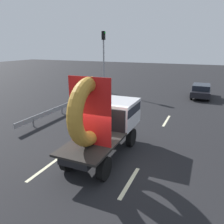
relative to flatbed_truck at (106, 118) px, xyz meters
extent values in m
plane|color=black|center=(0.25, -0.92, -1.85)|extent=(120.00, 120.00, 0.00)
cylinder|color=black|center=(-0.85, 1.29, -1.37)|extent=(0.28, 0.96, 0.96)
cylinder|color=black|center=(0.85, 1.29, -1.37)|extent=(0.28, 0.96, 0.96)
cylinder|color=black|center=(-0.85, -2.07, -1.37)|extent=(0.28, 0.96, 0.96)
cylinder|color=black|center=(0.85, -2.07, -1.37)|extent=(0.28, 0.96, 0.96)
cube|color=black|center=(0.00, -0.33, -0.91)|extent=(1.30, 5.42, 0.25)
cube|color=silver|center=(0.00, 1.29, -0.11)|extent=(2.00, 2.18, 1.35)
cube|color=black|center=(0.00, 1.24, 0.19)|extent=(2.02, 2.07, 0.44)
cube|color=black|center=(0.00, -1.42, -0.73)|extent=(2.00, 3.24, 0.10)
cube|color=black|center=(0.00, 0.14, -0.13)|extent=(1.80, 0.08, 1.10)
torus|color=#B7842D|center=(0.00, -1.57, 0.75)|extent=(0.60, 2.85, 2.85)
cube|color=red|center=(0.00, -1.57, 0.75)|extent=(1.90, 0.03, 2.85)
cylinder|color=black|center=(2.97, 16.33, -1.53)|extent=(0.22, 0.65, 0.65)
cylinder|color=black|center=(4.55, 16.33, -1.53)|extent=(0.22, 0.65, 0.65)
cylinder|color=black|center=(2.97, 13.62, -1.53)|extent=(0.22, 0.65, 0.65)
cylinder|color=black|center=(4.55, 13.62, -1.53)|extent=(0.22, 0.65, 0.65)
cube|color=black|center=(3.76, 14.98, -1.25)|extent=(1.82, 4.24, 0.56)
cube|color=black|center=(3.76, 14.87, -0.72)|extent=(1.64, 2.37, 0.50)
cylinder|color=gray|center=(-6.68, 13.60, 1.04)|extent=(0.16, 0.16, 5.77)
cube|color=black|center=(-6.68, 13.60, 4.37)|extent=(0.30, 0.36, 0.90)
sphere|color=#19D833|center=(-6.51, 13.60, 4.65)|extent=(0.20, 0.20, 0.20)
cube|color=gray|center=(-6.03, 6.14, -1.30)|extent=(0.06, 12.62, 0.32)
cylinder|color=slate|center=(-6.03, 1.41, -1.58)|extent=(0.10, 0.10, 0.55)
cylinder|color=slate|center=(-6.03, 4.56, -1.58)|extent=(0.10, 0.10, 0.55)
cylinder|color=slate|center=(-6.03, 7.72, -1.58)|extent=(0.10, 0.10, 0.55)
cylinder|color=slate|center=(-6.03, 10.87, -1.58)|extent=(0.10, 0.10, 0.55)
cube|color=beige|center=(-1.88, -2.06, -1.85)|extent=(0.16, 2.94, 0.01)
cube|color=beige|center=(-1.88, 5.18, -1.85)|extent=(0.16, 2.09, 0.01)
cube|color=beige|center=(1.88, -1.89, -1.85)|extent=(0.16, 2.24, 0.01)
cube|color=beige|center=(1.88, 6.14, -1.85)|extent=(0.16, 2.51, 0.01)
camera|label=1|loc=(4.21, -8.94, 3.32)|focal=34.90mm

